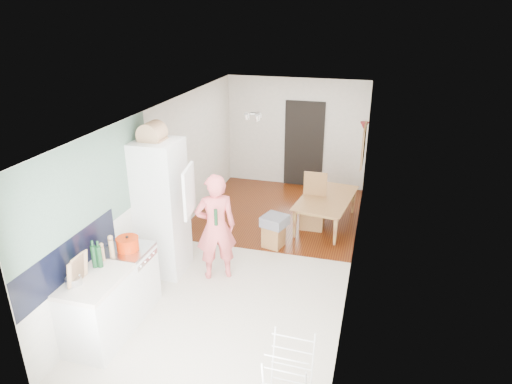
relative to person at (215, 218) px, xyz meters
The scene contains 32 objects.
room_shell 0.88m from the person, 61.48° to the left, with size 3.20×7.00×2.50m, color beige, non-canonical shape.
floor 1.32m from the person, 61.48° to the left, with size 3.20×7.00×0.01m, color beige.
wood_floor_overlay 2.81m from the person, 81.12° to the left, with size 3.20×3.30×0.01m, color #5D2B09.
sage_wall_panel 1.92m from the person, 133.38° to the right, with size 0.02×3.00×1.30m, color slate.
tile_splashback 2.16m from the person, 123.18° to the right, with size 0.02×1.90×0.50m, color black.
doorway_recess 4.27m from the person, 81.84° to the left, with size 0.90×0.04×2.00m, color black.
base_cabinet 2.09m from the person, 116.38° to the right, with size 0.60×0.90×0.86m, color white.
worktop 2.02m from the person, 116.38° to the right, with size 0.62×0.92×0.06m, color beige.
range_cooker 1.49m from the person, 130.34° to the right, with size 0.60×0.60×0.88m, color white.
cooker_top 1.39m from the person, 130.34° to the right, with size 0.60×0.60×0.04m, color #B9B9BC.
fridge_housing 0.87m from the person, behind, with size 0.66×0.66×2.15m, color white.
fridge_door 0.69m from the person, 127.35° to the right, with size 0.56×0.04×0.70m, color white.
fridge_interior 0.78m from the person, behind, with size 0.02×0.52×0.66m, color white.
pinboard 3.35m from the person, 53.12° to the left, with size 0.03×0.90×0.70m, color tan.
pinboard_frame 3.34m from the person, 53.33° to the left, with size 0.01×0.94×0.74m, color olive.
wall_sconce 3.90m from the person, 59.45° to the left, with size 0.18×0.18×0.16m, color maroon.
person is the anchor object (origin of this frame).
dining_table 2.78m from the person, 57.66° to the left, with size 1.40×0.78×0.49m, color olive.
dining_chair 2.45m from the person, 60.81° to the left, with size 0.44×0.44×1.05m, color olive, non-canonical shape.
stool 1.54m from the person, 61.24° to the left, with size 0.32×0.32×0.43m, color olive, non-canonical shape.
grey_drape 1.40m from the person, 59.94° to the left, with size 0.40×0.40×0.18m, color slate.
drying_rack 2.83m from the person, 54.75° to the right, with size 0.44×0.40×0.86m, color white, non-canonical shape.
bread_bin 1.54m from the person, behind, with size 0.36×0.34×0.19m, color tan, non-canonical shape.
red_casserole 1.37m from the person, 128.96° to the right, with size 0.30×0.30×0.18m, color red.
steel_pan 2.23m from the person, 118.03° to the right, with size 0.19×0.19×0.09m, color #B9B9BC.
held_bottle 0.24m from the person, 67.12° to the right, with size 0.05×0.05×0.25m, color #143B1E.
bottle_a 1.82m from the person, 122.05° to the right, with size 0.07×0.07×0.29m, color #143B1E.
bottle_b 1.87m from the person, 123.27° to the right, with size 0.07×0.07×0.30m, color #143B1E.
bottle_c 2.17m from the person, 118.82° to the right, with size 0.08×0.08×0.21m, color silver.
pepper_mill_front 1.60m from the person, 127.21° to the right, with size 0.07×0.07×0.24m, color tan.
pepper_mill_back 1.73m from the person, 126.14° to the right, with size 0.05×0.05×0.20m, color tan.
chopping_boards 2.17m from the person, 117.60° to the right, with size 0.04×0.27×0.37m, color tan, non-canonical shape.
Camera 1 is at (1.82, -6.53, 3.96)m, focal length 32.00 mm.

